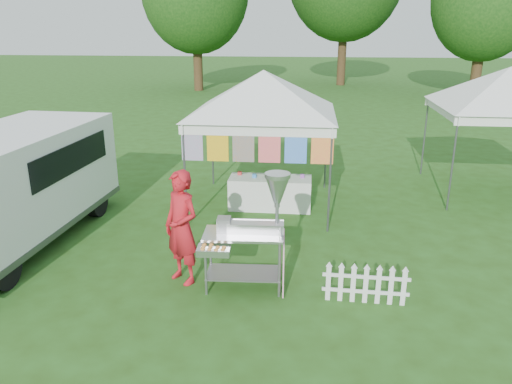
# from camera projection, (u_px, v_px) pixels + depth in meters

# --- Properties ---
(ground) EXTENTS (120.00, 120.00, 0.00)m
(ground) POSITION_uv_depth(u_px,v_px,m) (243.00, 278.00, 8.08)
(ground) COLOR #2A4C15
(ground) RESTS_ON ground
(canopy_main) EXTENTS (4.24, 4.24, 3.45)m
(canopy_main) POSITION_uv_depth(u_px,v_px,m) (264.00, 70.00, 10.43)
(canopy_main) COLOR #59595E
(canopy_main) RESTS_ON ground
(canopy_right) EXTENTS (4.24, 4.24, 3.45)m
(canopy_right) POSITION_uv_depth(u_px,v_px,m) (512.00, 67.00, 11.28)
(canopy_right) COLOR #59595E
(canopy_right) RESTS_ON ground
(donut_cart) EXTENTS (1.32, 0.97, 1.85)m
(donut_cart) POSITION_uv_depth(u_px,v_px,m) (256.00, 223.00, 7.42)
(donut_cart) COLOR gray
(donut_cart) RESTS_ON ground
(vendor) EXTENTS (0.80, 0.74, 1.82)m
(vendor) POSITION_uv_depth(u_px,v_px,m) (182.00, 228.00, 7.71)
(vendor) COLOR red
(vendor) RESTS_ON ground
(cargo_van) EXTENTS (2.23, 5.07, 2.07)m
(cargo_van) POSITION_uv_depth(u_px,v_px,m) (12.00, 184.00, 9.13)
(cargo_van) COLOR white
(cargo_van) RESTS_ON ground
(picket_fence) EXTENTS (1.26, 0.07, 0.56)m
(picket_fence) POSITION_uv_depth(u_px,v_px,m) (366.00, 285.00, 7.27)
(picket_fence) COLOR white
(picket_fence) RESTS_ON ground
(display_table) EXTENTS (1.80, 0.70, 0.70)m
(display_table) POSITION_uv_depth(u_px,v_px,m) (270.00, 193.00, 11.07)
(display_table) COLOR white
(display_table) RESTS_ON ground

